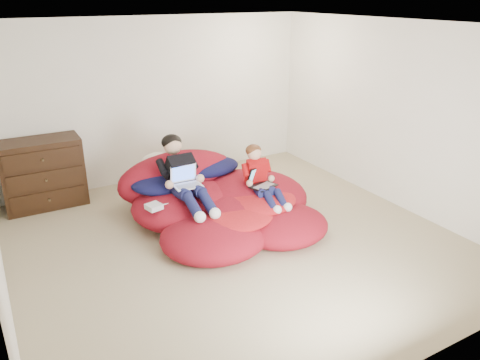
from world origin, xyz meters
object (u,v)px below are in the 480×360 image
object	(u,v)px
dresser	(43,173)
laptop_white	(186,180)
older_boy	(183,173)
younger_boy	(261,176)
laptop_black	(261,181)
beanbag_pile	(219,202)

from	to	relation	value
dresser	laptop_white	size ratio (longest dim) A/B	3.09
older_boy	younger_boy	xyz separation A→B (m)	(0.91, -0.39, -0.08)
dresser	laptop_black	distance (m)	3.03
beanbag_pile	laptop_white	size ratio (longest dim) A/B	7.00
beanbag_pile	laptop_white	world-z (taller)	laptop_white
dresser	younger_boy	world-z (taller)	younger_boy
older_boy	laptop_black	bearing A→B (deg)	-23.36
older_boy	beanbag_pile	bearing A→B (deg)	-15.88
beanbag_pile	laptop_black	size ratio (longest dim) A/B	6.01
younger_boy	laptop_black	bearing A→B (deg)	-90.00
dresser	laptop_black	size ratio (longest dim) A/B	2.66
dresser	younger_boy	distance (m)	3.04
beanbag_pile	laptop_black	world-z (taller)	beanbag_pile
beanbag_pile	younger_boy	bearing A→B (deg)	-29.66
laptop_white	laptop_black	distance (m)	0.96
older_boy	laptop_black	size ratio (longest dim) A/B	3.01
older_boy	younger_boy	size ratio (longest dim) A/B	1.43
older_boy	laptop_black	distance (m)	1.01
laptop_white	younger_boy	bearing A→B (deg)	-17.76
dresser	laptop_white	world-z (taller)	dresser
older_boy	younger_boy	bearing A→B (deg)	-23.27
younger_boy	laptop_black	size ratio (longest dim) A/B	2.10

